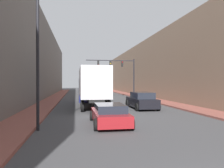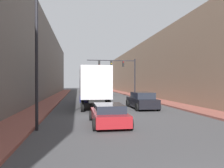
% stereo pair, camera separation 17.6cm
% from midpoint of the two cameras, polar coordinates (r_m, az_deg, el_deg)
% --- Properties ---
extents(sidewalk_right, '(2.35, 80.00, 0.15)m').
position_cam_midpoint_polar(sidewalk_right, '(34.55, 8.26, -3.60)').
color(sidewalk_right, brown).
rests_on(sidewalk_right, ground).
extents(sidewalk_left, '(2.35, 80.00, 0.15)m').
position_cam_midpoint_polar(sidewalk_left, '(33.10, -15.23, -3.78)').
color(sidewalk_left, brown).
rests_on(sidewalk_left, ground).
extents(building_right, '(6.00, 80.00, 9.83)m').
position_cam_midpoint_polar(building_right, '(36.04, 14.62, 4.26)').
color(building_right, '#846B56').
rests_on(building_right, ground).
extents(building_left, '(6.00, 80.00, 12.13)m').
position_cam_midpoint_polar(building_left, '(33.88, -22.34, 6.44)').
color(building_left, '#66605B').
rests_on(building_left, ground).
extents(semi_truck, '(2.58, 12.00, 3.89)m').
position_cam_midpoint_polar(semi_truck, '(23.48, -5.54, -0.29)').
color(semi_truck, silver).
rests_on(semi_truck, ground).
extents(sedan_car, '(2.09, 4.46, 1.22)m').
position_cam_midpoint_polar(sedan_car, '(12.99, -1.05, -7.95)').
color(sedan_car, maroon).
rests_on(sedan_car, ground).
extents(suv_car, '(2.15, 4.93, 1.56)m').
position_cam_midpoint_polar(suv_car, '(21.01, 7.51, -4.34)').
color(suv_car, black).
rests_on(suv_car, ground).
extents(traffic_signal_gantry, '(7.78, 0.35, 6.26)m').
position_cam_midpoint_polar(traffic_signal_gantry, '(34.85, 2.16, 3.78)').
color(traffic_signal_gantry, black).
rests_on(traffic_signal_gantry, ground).
extents(street_lamp, '(0.44, 0.44, 7.78)m').
position_cam_midpoint_polar(street_lamp, '(12.14, -19.25, 11.85)').
color(street_lamp, black).
rests_on(street_lamp, ground).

